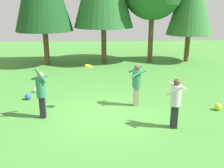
# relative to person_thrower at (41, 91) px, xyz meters

# --- Properties ---
(ground_plane) EXTENTS (40.00, 40.00, 0.00)m
(ground_plane) POSITION_rel_person_thrower_xyz_m (2.29, 0.22, -1.02)
(ground_plane) COLOR #478C38
(person_thrower) EXTENTS (0.63, 0.62, 1.89)m
(person_thrower) POSITION_rel_person_thrower_xyz_m (0.00, 0.00, 0.00)
(person_thrower) COLOR black
(person_thrower) RESTS_ON ground_plane
(person_catcher) EXTENTS (0.65, 0.58, 1.70)m
(person_catcher) POSITION_rel_person_thrower_xyz_m (3.50, 0.98, -0.01)
(person_catcher) COLOR gray
(person_catcher) RESTS_ON ground_plane
(person_bystander) EXTENTS (0.72, 0.69, 1.69)m
(person_bystander) POSITION_rel_person_thrower_xyz_m (4.49, -0.99, -0.02)
(person_bystander) COLOR black
(person_bystander) RESTS_ON ground_plane
(frisbee) EXTENTS (0.32, 0.32, 0.10)m
(frisbee) POSITION_rel_person_thrower_xyz_m (1.66, 0.65, 0.72)
(frisbee) COLOR yellow
(ball_yellow) EXTENTS (0.27, 0.27, 0.27)m
(ball_yellow) POSITION_rel_person_thrower_xyz_m (6.62, 0.36, -0.89)
(ball_yellow) COLOR yellow
(ball_yellow) RESTS_ON ground_plane
(ball_blue) EXTENTS (0.26, 0.26, 0.26)m
(ball_blue) POSITION_rel_person_thrower_xyz_m (-1.05, 1.86, -0.89)
(ball_blue) COLOR blue
(ball_blue) RESTS_ON ground_plane
(ball_white) EXTENTS (0.22, 0.22, 0.22)m
(ball_white) POSITION_rel_person_thrower_xyz_m (-0.95, 2.82, -0.91)
(ball_white) COLOR white
(ball_white) RESTS_ON ground_plane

